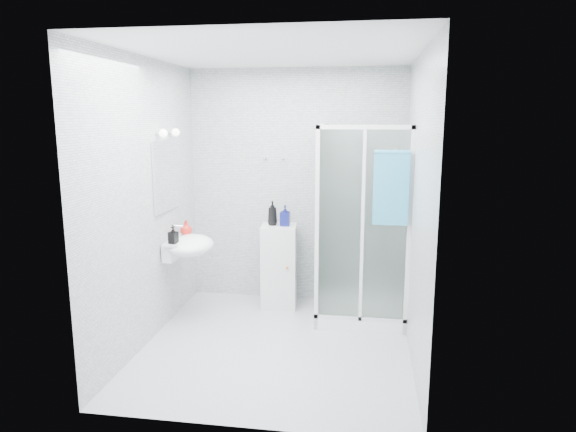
% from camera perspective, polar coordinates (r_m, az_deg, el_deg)
% --- Properties ---
extents(room, '(2.40, 2.60, 2.60)m').
position_cam_1_polar(room, '(4.49, -1.31, 1.07)').
color(room, silver).
rests_on(room, ground).
extents(shower_enclosure, '(0.90, 0.95, 2.00)m').
position_cam_1_polar(shower_enclosure, '(5.37, 7.27, -6.73)').
color(shower_enclosure, white).
rests_on(shower_enclosure, ground).
extents(wall_basin, '(0.46, 0.56, 0.35)m').
position_cam_1_polar(wall_basin, '(5.27, -11.04, -3.25)').
color(wall_basin, white).
rests_on(wall_basin, ground).
extents(mirror, '(0.02, 0.60, 0.70)m').
position_cam_1_polar(mirror, '(5.22, -13.38, 4.37)').
color(mirror, white).
rests_on(mirror, room).
extents(vanity_lights, '(0.10, 0.40, 0.08)m').
position_cam_1_polar(vanity_lights, '(5.18, -13.08, 8.99)').
color(vanity_lights, silver).
rests_on(vanity_lights, room).
extents(wall_hooks, '(0.23, 0.06, 0.03)m').
position_cam_1_polar(wall_hooks, '(5.72, -1.60, 6.41)').
color(wall_hooks, silver).
rests_on(wall_hooks, room).
extents(storage_cabinet, '(0.41, 0.42, 0.91)m').
position_cam_1_polar(storage_cabinet, '(5.68, -1.01, -5.58)').
color(storage_cabinet, silver).
rests_on(storage_cabinet, ground).
extents(hand_towel, '(0.32, 0.05, 0.69)m').
position_cam_1_polar(hand_towel, '(4.77, 11.39, 3.28)').
color(hand_towel, teal).
rests_on(hand_towel, shower_enclosure).
extents(shampoo_bottle_a, '(0.12, 0.12, 0.27)m').
position_cam_1_polar(shampoo_bottle_a, '(5.57, -1.74, 0.33)').
color(shampoo_bottle_a, black).
rests_on(shampoo_bottle_a, storage_cabinet).
extents(shampoo_bottle_b, '(0.10, 0.10, 0.22)m').
position_cam_1_polar(shampoo_bottle_b, '(5.54, -0.33, 0.06)').
color(shampoo_bottle_b, '#0E1359').
rests_on(shampoo_bottle_b, storage_cabinet).
extents(soap_dispenser_orange, '(0.13, 0.13, 0.16)m').
position_cam_1_polar(soap_dispenser_orange, '(5.43, -11.27, -1.30)').
color(soap_dispenser_orange, red).
rests_on(soap_dispenser_orange, wall_basin).
extents(soap_dispenser_black, '(0.09, 0.10, 0.17)m').
position_cam_1_polar(soap_dispenser_black, '(5.09, -12.64, -2.07)').
color(soap_dispenser_black, black).
rests_on(soap_dispenser_black, wall_basin).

